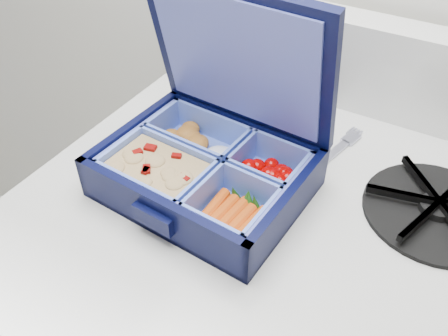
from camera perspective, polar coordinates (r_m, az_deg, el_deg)
The scene contains 4 objects.
bento_box at distance 0.57m, azimuth -2.30°, elevation -0.48°, with size 0.23×0.18×0.06m, color black, non-canonical shape.
burner_grate at distance 0.60m, azimuth 24.31°, elevation -4.16°, with size 0.17×0.17×0.02m, color black.
burner_grate_rear at distance 0.70m, azimuth 3.97°, elevation 7.09°, with size 0.19×0.19×0.02m, color black.
fork at distance 0.63m, azimuth 11.40°, elevation 0.39°, with size 0.02×0.16×0.01m, color #B7B7D1, non-canonical shape.
Camera 1 is at (0.09, 1.32, 1.26)m, focal length 38.00 mm.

